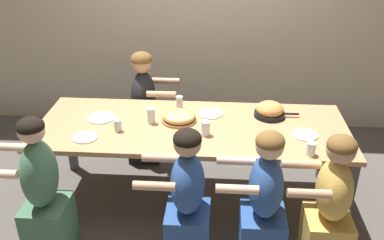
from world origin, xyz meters
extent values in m
plane|color=#514C47|center=(0.00, 0.00, 0.00)|extent=(18.00, 18.00, 0.00)
cube|color=tan|center=(0.00, 0.00, 0.74)|extent=(2.58, 0.97, 0.04)
cube|color=#4C4C51|center=(-1.23, -0.42, 0.36)|extent=(0.07, 0.07, 0.72)
cube|color=#4C4C51|center=(1.23, -0.42, 0.36)|extent=(0.07, 0.07, 0.72)
cube|color=#4C4C51|center=(-1.23, 0.42, 0.36)|extent=(0.07, 0.07, 0.72)
cube|color=#4C4C51|center=(1.23, 0.42, 0.36)|extent=(0.07, 0.07, 0.72)
cylinder|color=#996B42|center=(-0.12, 0.07, 0.77)|extent=(0.30, 0.30, 0.02)
torus|color=tan|center=(-0.12, 0.07, 0.81)|extent=(0.28, 0.28, 0.04)
cylinder|color=#E5C675|center=(-0.12, 0.07, 0.80)|extent=(0.23, 0.23, 0.04)
cylinder|color=#E5C166|center=(-0.09, 0.07, 0.82)|extent=(0.02, 0.02, 0.01)
cylinder|color=#E5C166|center=(-0.04, 0.12, 0.82)|extent=(0.02, 0.02, 0.01)
cylinder|color=#E5C166|center=(-0.16, 0.08, 0.82)|extent=(0.02, 0.02, 0.01)
cylinder|color=#E5C166|center=(-0.10, 0.00, 0.82)|extent=(0.02, 0.02, 0.01)
cylinder|color=#E5C166|center=(-0.06, 0.06, 0.82)|extent=(0.02, 0.02, 0.01)
cylinder|color=#E5C166|center=(-0.11, 0.10, 0.82)|extent=(0.02, 0.02, 0.01)
cylinder|color=#E5C166|center=(-0.15, 0.12, 0.82)|extent=(0.02, 0.02, 0.01)
cylinder|color=black|center=(0.66, 0.21, 0.78)|extent=(0.27, 0.27, 0.04)
cylinder|color=black|center=(0.85, 0.21, 0.79)|extent=(0.12, 0.02, 0.02)
ellipsoid|color=#D68E4C|center=(0.66, 0.21, 0.83)|extent=(0.23, 0.23, 0.13)
cylinder|color=white|center=(-0.83, -0.27, 0.77)|extent=(0.20, 0.20, 0.01)
cube|color=#B7B7BC|center=(-0.83, -0.27, 0.78)|extent=(0.04, 0.14, 0.01)
cylinder|color=white|center=(0.91, -0.11, 0.77)|extent=(0.21, 0.21, 0.01)
cube|color=#B7B7BC|center=(0.91, -0.11, 0.78)|extent=(0.12, 0.10, 0.01)
cylinder|color=white|center=(0.15, 0.22, 0.77)|extent=(0.22, 0.22, 0.01)
cube|color=#B7B7BC|center=(0.15, 0.22, 0.78)|extent=(0.02, 0.15, 0.01)
cylinder|color=white|center=(-0.79, 0.07, 0.77)|extent=(0.23, 0.23, 0.01)
cube|color=#B7B7BC|center=(-0.79, 0.07, 0.78)|extent=(0.05, 0.16, 0.01)
cylinder|color=silver|center=(0.90, -0.41, 0.82)|extent=(0.07, 0.07, 0.10)
cylinder|color=silver|center=(0.90, -0.41, 0.79)|extent=(0.06, 0.06, 0.06)
cylinder|color=silver|center=(-0.59, -0.14, 0.81)|extent=(0.06, 0.06, 0.10)
cylinder|color=silver|center=(-0.14, 0.33, 0.82)|extent=(0.06, 0.06, 0.11)
cylinder|color=black|center=(-0.14, 0.33, 0.79)|extent=(0.05, 0.05, 0.06)
cylinder|color=silver|center=(0.12, -0.16, 0.82)|extent=(0.07, 0.07, 0.12)
cylinder|color=silver|center=(0.12, -0.16, 0.80)|extent=(0.06, 0.06, 0.08)
cylinder|color=silver|center=(-0.34, 0.02, 0.83)|extent=(0.07, 0.07, 0.14)
cylinder|color=silver|center=(-0.34, 0.02, 0.81)|extent=(0.06, 0.06, 0.09)
cube|color=gold|center=(1.02, -0.70, 0.22)|extent=(0.32, 0.34, 0.44)
ellipsoid|color=gold|center=(1.02, -0.70, 0.67)|extent=(0.24, 0.36, 0.46)
sphere|color=tan|center=(1.02, -0.70, 0.99)|extent=(0.19, 0.19, 0.19)
ellipsoid|color=brown|center=(1.02, -0.70, 1.03)|extent=(0.20, 0.20, 0.14)
cylinder|color=tan|center=(0.82, -0.87, 0.76)|extent=(0.28, 0.06, 0.06)
cylinder|color=tan|center=(0.82, -0.53, 0.76)|extent=(0.28, 0.06, 0.06)
cube|color=#232328|center=(-0.53, 0.70, 0.22)|extent=(0.32, 0.34, 0.44)
ellipsoid|color=#232328|center=(-0.53, 0.70, 0.70)|extent=(0.24, 0.36, 0.51)
sphere|color=tan|center=(-0.53, 0.70, 1.05)|extent=(0.20, 0.20, 0.20)
ellipsoid|color=brown|center=(-0.53, 0.70, 1.09)|extent=(0.21, 0.21, 0.14)
cylinder|color=tan|center=(-0.33, 0.87, 0.80)|extent=(0.28, 0.06, 0.06)
cylinder|color=tan|center=(-0.33, 0.53, 0.80)|extent=(0.28, 0.06, 0.06)
cube|color=#477556|center=(-1.04, -0.70, 0.22)|extent=(0.32, 0.34, 0.44)
ellipsoid|color=#477556|center=(-1.04, -0.70, 0.71)|extent=(0.24, 0.36, 0.52)
sphere|color=beige|center=(-1.04, -0.70, 1.06)|extent=(0.18, 0.18, 0.18)
ellipsoid|color=black|center=(-1.04, -0.70, 1.09)|extent=(0.19, 0.19, 0.13)
cylinder|color=beige|center=(-1.24, -0.53, 0.81)|extent=(0.28, 0.06, 0.06)
cube|color=#2D5193|center=(0.56, -0.70, 0.22)|extent=(0.32, 0.34, 0.44)
ellipsoid|color=#2D5193|center=(0.56, -0.70, 0.68)|extent=(0.24, 0.36, 0.47)
sphere|color=beige|center=(0.56, -0.70, 1.00)|extent=(0.19, 0.19, 0.19)
ellipsoid|color=brown|center=(0.56, -0.70, 1.04)|extent=(0.19, 0.19, 0.13)
cylinder|color=beige|center=(0.35, -0.87, 0.77)|extent=(0.28, 0.06, 0.06)
cylinder|color=beige|center=(0.35, -0.53, 0.77)|extent=(0.28, 0.06, 0.06)
cube|color=#2D5193|center=(0.02, -0.70, 0.22)|extent=(0.32, 0.34, 0.44)
ellipsoid|color=#2D5193|center=(0.02, -0.70, 0.68)|extent=(0.24, 0.36, 0.47)
sphere|color=tan|center=(0.02, -0.70, 1.00)|extent=(0.19, 0.19, 0.19)
ellipsoid|color=black|center=(0.02, -0.70, 1.03)|extent=(0.19, 0.19, 0.13)
cylinder|color=tan|center=(-0.19, -0.87, 0.77)|extent=(0.28, 0.06, 0.06)
cylinder|color=tan|center=(-0.19, -0.53, 0.77)|extent=(0.28, 0.06, 0.06)
camera|label=1|loc=(0.22, -3.14, 2.43)|focal=40.00mm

